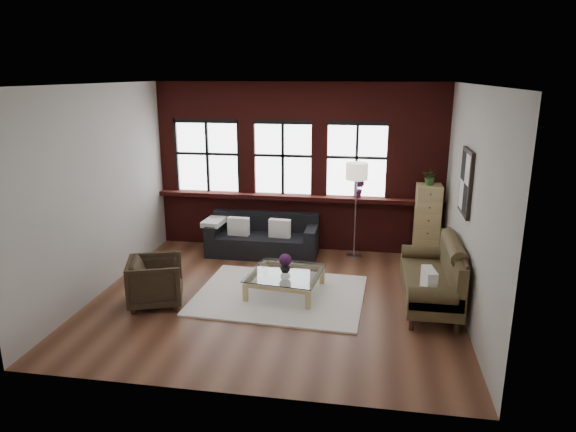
% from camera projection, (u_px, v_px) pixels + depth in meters
% --- Properties ---
extents(floor, '(5.50, 5.50, 0.00)m').
position_uv_depth(floor, '(275.00, 298.00, 7.93)').
color(floor, '#542E1F').
rests_on(floor, ground).
extents(ceiling, '(5.50, 5.50, 0.00)m').
position_uv_depth(ceiling, '(274.00, 84.00, 7.07)').
color(ceiling, white).
rests_on(ceiling, ground).
extents(wall_back, '(5.50, 0.00, 5.50)m').
position_uv_depth(wall_back, '(299.00, 167.00, 9.87)').
color(wall_back, '#B3B0A7').
rests_on(wall_back, ground).
extents(wall_front, '(5.50, 0.00, 5.50)m').
position_uv_depth(wall_front, '(228.00, 255.00, 5.12)').
color(wall_front, '#B3B0A7').
rests_on(wall_front, ground).
extents(wall_left, '(0.00, 5.00, 5.00)m').
position_uv_depth(wall_left, '(100.00, 190.00, 7.93)').
color(wall_left, '#B3B0A7').
rests_on(wall_left, ground).
extents(wall_right, '(0.00, 5.00, 5.00)m').
position_uv_depth(wall_right, '(470.00, 205.00, 7.07)').
color(wall_right, '#B3B0A7').
rests_on(wall_right, ground).
extents(brick_backwall, '(5.50, 0.12, 3.20)m').
position_uv_depth(brick_backwall, '(298.00, 168.00, 9.81)').
color(brick_backwall, '#4B1411').
rests_on(brick_backwall, floor).
extents(sill_ledge, '(5.50, 0.30, 0.08)m').
position_uv_depth(sill_ledge, '(298.00, 197.00, 9.88)').
color(sill_ledge, '#4B1411').
rests_on(sill_ledge, brick_backwall).
extents(window_left, '(1.38, 0.10, 1.50)m').
position_uv_depth(window_left, '(208.00, 157.00, 10.06)').
color(window_left, black).
rests_on(window_left, brick_backwall).
extents(window_mid, '(1.38, 0.10, 1.50)m').
position_uv_depth(window_mid, '(283.00, 159.00, 9.83)').
color(window_mid, black).
rests_on(window_mid, brick_backwall).
extents(window_right, '(1.38, 0.10, 1.50)m').
position_uv_depth(window_right, '(357.00, 161.00, 9.61)').
color(window_right, black).
rests_on(window_right, brick_backwall).
extents(wall_poster, '(0.05, 0.74, 0.94)m').
position_uv_depth(wall_poster, '(466.00, 182.00, 7.29)').
color(wall_poster, black).
rests_on(wall_poster, wall_right).
extents(shag_rug, '(2.65, 2.13, 0.03)m').
position_uv_depth(shag_rug, '(280.00, 295.00, 8.00)').
color(shag_rug, silver).
rests_on(shag_rug, floor).
extents(dark_sofa, '(2.07, 0.84, 0.75)m').
position_uv_depth(dark_sofa, '(263.00, 236.00, 9.72)').
color(dark_sofa, black).
rests_on(dark_sofa, floor).
extents(pillow_a, '(0.41, 0.16, 0.34)m').
position_uv_depth(pillow_a, '(239.00, 226.00, 9.65)').
color(pillow_a, white).
rests_on(pillow_a, dark_sofa).
extents(pillow_b, '(0.41, 0.17, 0.34)m').
position_uv_depth(pillow_b, '(280.00, 228.00, 9.52)').
color(pillow_b, white).
rests_on(pillow_b, dark_sofa).
extents(vintage_settee, '(0.85, 1.92, 1.03)m').
position_uv_depth(vintage_settee, '(430.00, 273.00, 7.55)').
color(vintage_settee, '#463920').
rests_on(vintage_settee, floor).
extents(pillow_settee, '(0.20, 0.40, 0.34)m').
position_uv_depth(pillow_settee, '(429.00, 281.00, 6.97)').
color(pillow_settee, white).
rests_on(pillow_settee, vintage_settee).
extents(armchair, '(0.99, 0.98, 0.71)m').
position_uv_depth(armchair, '(156.00, 281.00, 7.63)').
color(armchair, black).
rests_on(armchair, floor).
extents(coffee_table, '(1.21, 1.21, 0.37)m').
position_uv_depth(coffee_table, '(285.00, 283.00, 8.03)').
color(coffee_table, tan).
rests_on(coffee_table, shag_rug).
extents(vase, '(0.20, 0.20, 0.17)m').
position_uv_depth(vase, '(285.00, 267.00, 7.96)').
color(vase, '#B2B2B2').
rests_on(vase, coffee_table).
extents(flowers, '(0.19, 0.19, 0.19)m').
position_uv_depth(flowers, '(285.00, 260.00, 7.93)').
color(flowers, '#471846').
rests_on(flowers, vase).
extents(drawer_chest, '(0.44, 0.44, 1.43)m').
position_uv_depth(drawer_chest, '(427.00, 223.00, 9.31)').
color(drawer_chest, tan).
rests_on(drawer_chest, floor).
extents(potted_plant_top, '(0.33, 0.31, 0.30)m').
position_uv_depth(potted_plant_top, '(430.00, 177.00, 9.08)').
color(potted_plant_top, '#2D5923').
rests_on(potted_plant_top, drawer_chest).
extents(floor_lamp, '(0.40, 0.40, 1.93)m').
position_uv_depth(floor_lamp, '(356.00, 207.00, 9.46)').
color(floor_lamp, '#A5A5A8').
rests_on(floor_lamp, floor).
extents(sill_plant, '(0.23, 0.20, 0.36)m').
position_uv_depth(sill_plant, '(359.00, 189.00, 9.61)').
color(sill_plant, '#471846').
rests_on(sill_plant, sill_ledge).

